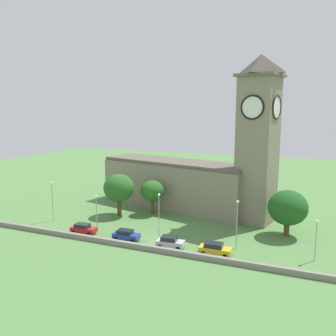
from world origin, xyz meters
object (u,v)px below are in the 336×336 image
object	(u,v)px
church	(195,173)
car_silver	(170,242)
car_yellow	(215,249)
car_blue	(126,235)
streetlamp_west_mid	(96,206)
streetlamp_east_mid	(237,217)
streetlamp_east_end	(316,233)
tree_by_tower	(288,208)
tree_riverside_east	(152,191)
tree_churchyard	(119,188)
streetlamp_west_end	(52,195)
car_red	(83,228)
streetlamp_central	(159,209)

from	to	relation	value
church	car_silver	xyz separation A→B (m)	(2.88, -21.24, -7.10)
car_silver	car_yellow	xyz separation A→B (m)	(7.00, 0.12, -0.02)
church	car_yellow	size ratio (longest dim) A/B	8.39
car_blue	streetlamp_west_mid	size ratio (longest dim) A/B	0.71
church	streetlamp_east_mid	size ratio (longest dim) A/B	5.24
streetlamp_east_end	streetlamp_east_mid	bearing A→B (deg)	179.09
church	car_blue	world-z (taller)	church
streetlamp_west_mid	tree_by_tower	world-z (taller)	tree_by_tower
streetlamp_east_end	tree_riverside_east	size ratio (longest dim) A/B	0.86
church	car_blue	distance (m)	22.69
car_yellow	tree_by_tower	world-z (taller)	tree_by_tower
tree_by_tower	tree_churchyard	distance (m)	31.83
streetlamp_east_mid	streetlamp_east_end	world-z (taller)	streetlamp_east_mid
streetlamp_west_end	streetlamp_east_end	world-z (taller)	streetlamp_west_end
streetlamp_west_mid	streetlamp_east_end	size ratio (longest dim) A/B	1.06
streetlamp_east_end	tree_riverside_east	world-z (taller)	tree_riverside_east
car_yellow	streetlamp_west_mid	bearing A→B (deg)	173.84
streetlamp_west_end	tree_churchyard	world-z (taller)	tree_churchyard
church	car_red	bearing A→B (deg)	-122.24
streetlamp_west_end	car_yellow	bearing A→B (deg)	-6.14
streetlamp_west_end	tree_riverside_east	xyz separation A→B (m)	(15.52, 11.34, -0.26)
car_silver	church	bearing A→B (deg)	97.73
car_blue	streetlamp_central	bearing A→B (deg)	28.76
church	car_blue	xyz separation A→B (m)	(-4.97, -20.95, -7.15)
tree_by_tower	tree_riverside_east	distance (m)	26.26
car_yellow	streetlamp_east_end	xyz separation A→B (m)	(13.47, 3.12, 3.21)
tree_by_tower	streetlamp_west_mid	bearing A→B (deg)	-162.70
car_blue	streetlamp_east_mid	world-z (taller)	streetlamp_east_mid
streetlamp_east_end	streetlamp_central	bearing A→B (deg)	-179.12
tree_riverside_east	car_blue	bearing A→B (deg)	-81.85
streetlamp_central	streetlamp_east_end	world-z (taller)	streetlamp_central
streetlamp_west_end	tree_riverside_east	size ratio (longest dim) A/B	1.10
streetlamp_west_end	streetlamp_east_mid	bearing A→B (deg)	-0.33
car_yellow	tree_by_tower	bearing A→B (deg)	52.75
car_blue	tree_riverside_east	bearing A→B (deg)	98.15
church	streetlamp_west_mid	xyz separation A→B (m)	(-12.04, -18.75, -3.71)
car_yellow	streetlamp_central	distance (m)	11.28
streetlamp_central	streetlamp_east_end	size ratio (longest dim) A/B	1.27
car_yellow	streetlamp_west_mid	size ratio (longest dim) A/B	0.75
streetlamp_west_mid	tree_riverside_east	world-z (taller)	tree_riverside_east
tree_by_tower	streetlamp_central	bearing A→B (deg)	-154.29
car_yellow	streetlamp_east_end	bearing A→B (deg)	13.03
car_red	tree_churchyard	world-z (taller)	tree_churchyard
church	streetlamp_central	size ratio (longest dim) A/B	5.25
car_yellow	streetlamp_east_end	size ratio (longest dim) A/B	0.79
streetlamp_central	streetlamp_east_mid	size ratio (longest dim) A/B	1.00
streetlamp_central	tree_riverside_east	size ratio (longest dim) A/B	1.09
streetlamp_east_mid	tree_churchyard	bearing A→B (deg)	162.11
tree_churchyard	tree_riverside_east	distance (m)	6.71
streetlamp_central	tree_riverside_east	xyz separation A→B (m)	(-6.82, 12.07, -0.22)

